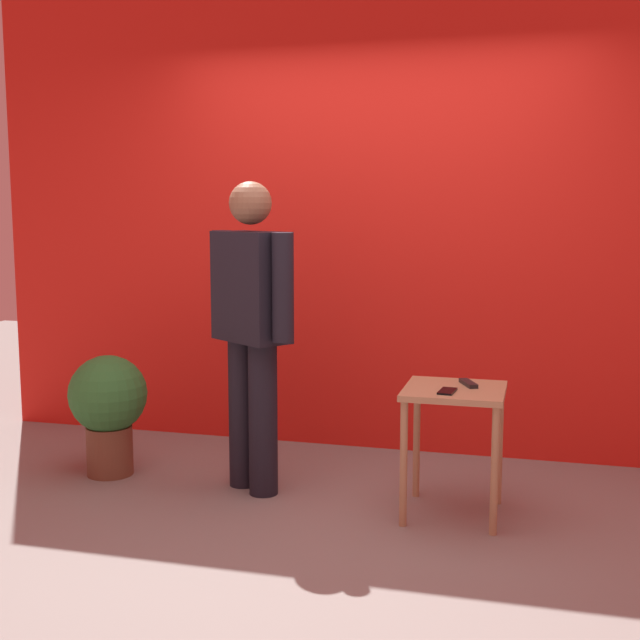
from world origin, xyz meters
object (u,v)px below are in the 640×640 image
standing_person (252,320)px  side_table (454,411)px  tv_remote (468,383)px  potted_plant (108,404)px  cell_phone (447,391)px

standing_person → side_table: 1.15m
tv_remote → potted_plant: size_ratio=0.25×
tv_remote → side_table: bearing=-150.0°
potted_plant → cell_phone: bearing=-6.6°
cell_phone → potted_plant: 1.95m
cell_phone → tv_remote: bearing=71.1°
standing_person → side_table: (1.08, -0.10, -0.40)m
standing_person → cell_phone: size_ratio=11.42×
cell_phone → potted_plant: potted_plant is taller
standing_person → cell_phone: (1.05, -0.20, -0.28)m
tv_remote → potted_plant: 2.02m
tv_remote → potted_plant: bearing=155.4°
potted_plant → standing_person: bearing=-1.7°
standing_person → potted_plant: size_ratio=2.39×
side_table → potted_plant: 1.96m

